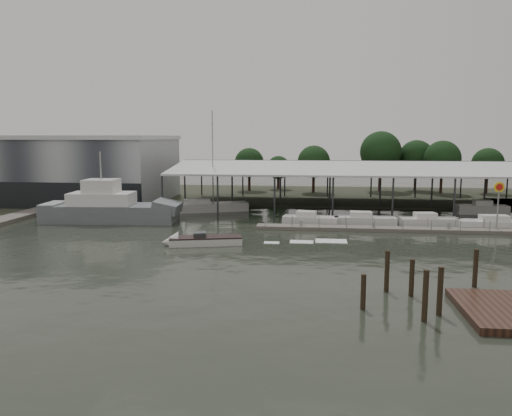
# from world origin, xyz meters

# --- Properties ---
(ground) EXTENTS (200.00, 200.00, 0.00)m
(ground) POSITION_xyz_m (0.00, 0.00, 0.00)
(ground) COLOR #272C24
(ground) RESTS_ON ground
(land_strip_far) EXTENTS (140.00, 30.00, 0.30)m
(land_strip_far) POSITION_xyz_m (0.00, 42.00, 0.10)
(land_strip_far) COLOR #363A2C
(land_strip_far) RESTS_ON ground
(land_strip_west) EXTENTS (20.00, 40.00, 0.30)m
(land_strip_west) POSITION_xyz_m (-40.00, 30.00, 0.10)
(land_strip_west) COLOR #363A2C
(land_strip_west) RESTS_ON ground
(storage_warehouse) EXTENTS (24.50, 20.50, 10.50)m
(storage_warehouse) POSITION_xyz_m (-28.00, 29.94, 5.29)
(storage_warehouse) COLOR #9DA2A7
(storage_warehouse) RESTS_ON ground
(covered_boat_shed) EXTENTS (58.24, 24.00, 6.96)m
(covered_boat_shed) POSITION_xyz_m (17.00, 28.00, 6.13)
(covered_boat_shed) COLOR silver
(covered_boat_shed) RESTS_ON ground
(trawler_dock) EXTENTS (3.00, 18.00, 0.50)m
(trawler_dock) POSITION_xyz_m (-30.00, 14.00, 0.25)
(trawler_dock) COLOR slate
(trawler_dock) RESTS_ON ground
(floating_dock) EXTENTS (28.00, 2.00, 1.40)m
(floating_dock) POSITION_xyz_m (15.00, 10.00, 0.20)
(floating_dock) COLOR slate
(floating_dock) RESTS_ON ground
(shell_fuel_sign) EXTENTS (1.10, 0.18, 5.55)m
(shell_fuel_sign) POSITION_xyz_m (27.00, 9.99, 3.93)
(shell_fuel_sign) COLOR gray
(shell_fuel_sign) RESTS_ON ground
(grey_trawler) EXTENTS (16.95, 6.02, 8.84)m
(grey_trawler) POSITION_xyz_m (-17.23, 12.45, 1.58)
(grey_trawler) COLOR slate
(grey_trawler) RESTS_ON ground
(white_sailboat) EXTENTS (10.86, 6.24, 14.05)m
(white_sailboat) POSITION_xyz_m (-7.15, 21.90, 0.65)
(white_sailboat) COLOR silver
(white_sailboat) RESTS_ON ground
(speedboat_underway) EXTENTS (18.33, 6.21, 2.00)m
(speedboat_underway) POSITION_xyz_m (-3.56, 0.62, 0.39)
(speedboat_underway) COLOR silver
(speedboat_underway) RESTS_ON ground
(moored_cruiser_0) EXTENTS (6.64, 3.09, 1.70)m
(moored_cruiser_0) POSITION_xyz_m (6.98, 12.75, 0.61)
(moored_cruiser_0) COLOR silver
(moored_cruiser_0) RESTS_ON ground
(moored_cruiser_1) EXTENTS (7.15, 2.38, 1.70)m
(moored_cruiser_1) POSITION_xyz_m (13.32, 13.15, 0.61)
(moored_cruiser_1) COLOR silver
(moored_cruiser_1) RESTS_ON ground
(moored_cruiser_2) EXTENTS (6.98, 3.01, 1.70)m
(moored_cruiser_2) POSITION_xyz_m (20.60, 13.12, 0.61)
(moored_cruiser_2) COLOR silver
(moored_cruiser_2) RESTS_ON ground
(moored_cruiser_3) EXTENTS (8.56, 2.21, 1.70)m
(moored_cruiser_3) POSITION_xyz_m (27.86, 12.05, 0.61)
(moored_cruiser_3) COLOR silver
(moored_cruiser_3) RESTS_ON ground
(mooring_pilings) EXTENTS (8.46, 7.42, 3.58)m
(mooring_pilings) POSITION_xyz_m (13.93, -14.35, 1.04)
(mooring_pilings) COLOR #2E2517
(mooring_pilings) RESTS_ON ground
(horizon_tree_line) EXTENTS (66.66, 11.70, 11.34)m
(horizon_tree_line) POSITION_xyz_m (25.59, 48.30, 6.25)
(horizon_tree_line) COLOR black
(horizon_tree_line) RESTS_ON ground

